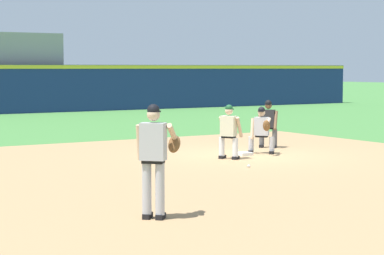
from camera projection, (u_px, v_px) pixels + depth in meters
name	position (u px, v px, depth m)	size (l,w,h in m)	color
ground_plane	(244.00, 155.00, 20.80)	(160.00, 160.00, 0.00)	#47843D
infield_dirt_patch	(211.00, 179.00, 16.42)	(18.00, 18.00, 0.01)	tan
first_base_bag	(244.00, 154.00, 20.80)	(0.38, 0.38, 0.09)	white
baseball	(249.00, 166.00, 18.27)	(0.07, 0.07, 0.07)	white
pitcher	(155.00, 154.00, 11.99)	(0.85, 0.55, 1.86)	black
first_baseman	(262.00, 128.00, 21.10)	(0.75, 1.08, 1.34)	black
baserunner	(229.00, 130.00, 19.89)	(0.62, 0.68, 1.46)	black
umpire	(268.00, 122.00, 22.76)	(0.67, 0.67, 1.46)	black
outfield_wall	(0.00, 88.00, 39.36)	(48.00, 0.54, 2.60)	navy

